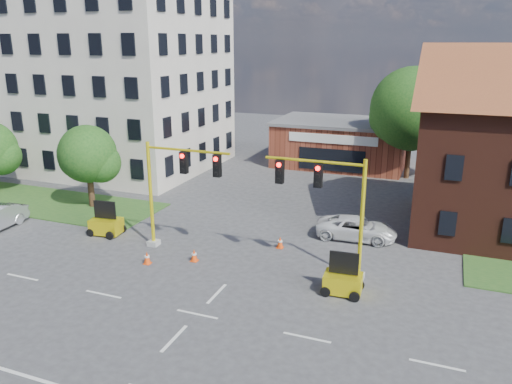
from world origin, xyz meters
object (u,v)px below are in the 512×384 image
Objects in this scene: signal_mast_west at (175,184)px; pickup_white at (357,228)px; trailer_east at (343,281)px; trailer_west at (106,224)px; signal_mast_east at (329,202)px.

signal_mast_west is 11.20m from pickup_white.
signal_mast_west is 3.08× the size of trailer_east.
trailer_west reaches higher than trailer_east.
signal_mast_west is at bearing 116.67° from pickup_white.
signal_mast_west is 1.29× the size of pickup_white.
trailer_east is (9.92, -1.77, -3.29)m from signal_mast_west.
signal_mast_west is 2.99× the size of trailer_west.
trailer_west is 15.40m from trailer_east.
trailer_east is at bearing -15.38° from trailer_west.
trailer_west is at bearing 105.27° from pickup_white.
pickup_white is (-0.64, 7.13, 0.04)m from trailer_east.
trailer_east reaches higher than pickup_white.
pickup_white is (14.60, 4.92, 0.02)m from trailer_west.
trailer_east is (1.21, -1.77, -3.29)m from signal_mast_east.
trailer_west is (-14.03, 0.45, -3.27)m from signal_mast_east.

